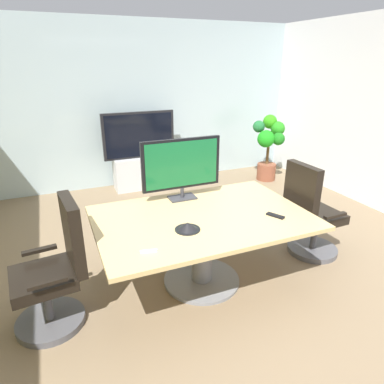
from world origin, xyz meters
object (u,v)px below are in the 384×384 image
Objects in this scene: potted_plant at (269,144)px; tv_monitor at (182,165)px; office_chair_right at (310,218)px; conference_phone at (188,227)px; wall_display_unit at (140,163)px; conference_table at (202,232)px; office_chair_left at (56,276)px; remote_control at (275,216)px.

tv_monitor is at bearing -141.99° from potted_plant.
office_chair_right is 4.95× the size of conference_phone.
wall_display_unit is 5.95× the size of conference_phone.
conference_table is 1.51× the size of wall_display_unit.
tv_monitor is 0.64× the size of wall_display_unit.
tv_monitor is 0.72× the size of potted_plant.
wall_display_unit reaches higher than potted_plant.
tv_monitor is at bearing 72.59° from conference_phone.
office_chair_left is at bearing 171.62° from conference_phone.
remote_control is (-1.77, -2.65, 0.06)m from potted_plant.
office_chair_left is 6.41× the size of remote_control.
office_chair_right is at bearing 85.12° from office_chair_left.
potted_plant is at bearing -26.19° from office_chair_right.
potted_plant reaches higher than remote_control.
tv_monitor reaches higher than remote_control.
wall_display_unit is 3.19m from remote_control.
office_chair_left is at bearing -147.05° from potted_plant.
office_chair_left reaches higher than conference_phone.
potted_plant is (2.40, 2.37, 0.11)m from conference_table.
conference_table is 3.37m from potted_plant.
remote_control is (0.85, -0.07, -0.02)m from conference_phone.
tv_monitor is at bearing 105.84° from office_chair_left.
wall_display_unit is (-1.18, 2.85, -0.01)m from office_chair_right.
wall_display_unit is at bearing 86.14° from tv_monitor.
tv_monitor is 1.05m from remote_control.
potted_plant reaches higher than office_chair_left.
remote_control is at bearing 110.56° from office_chair_right.
conference_table is at bearing 128.71° from remote_control.
office_chair_left is 3.26m from wall_display_unit.
wall_display_unit is at bearing 83.01° from conference_phone.
wall_display_unit reaches higher than conference_phone.
office_chair_left is 1.55m from tv_monitor.
conference_phone is at bearing -107.41° from tv_monitor.
conference_phone reaches higher than conference_table.
potted_plant is at bearing 44.41° from conference_phone.
office_chair_left reaches higher than remote_control.
office_chair_right is 6.41× the size of remote_control.
office_chair_right is 2.60m from potted_plant.
conference_table is at bearing 88.73° from office_chair_right.
remote_control is at bearing -4.89° from conference_phone.
conference_phone is (-1.56, -0.22, 0.30)m from office_chair_right.
potted_plant is 3.19m from remote_control.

